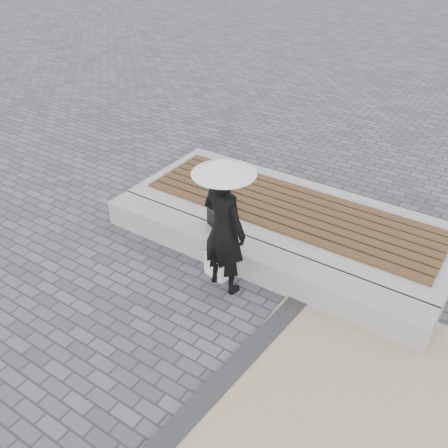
{
  "coord_description": "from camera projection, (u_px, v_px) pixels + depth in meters",
  "views": [
    {
      "loc": [
        2.77,
        -3.19,
        4.45
      ],
      "look_at": [
        -0.12,
        1.13,
        1.0
      ],
      "focal_mm": 39.81,
      "sensor_mm": 36.0,
      "label": 1
    }
  ],
  "objects": [
    {
      "name": "ground",
      "position": [
        180.0,
        340.0,
        5.95
      ],
      "size": [
        80.0,
        80.0,
        0.0
      ],
      "primitive_type": "plane",
      "color": "#505055",
      "rests_on": "ground"
    },
    {
      "name": "edging_band",
      "position": [
        207.0,
        397.0,
        5.25
      ],
      "size": [
        0.61,
        5.2,
        0.04
      ],
      "primitive_type": "cube",
      "rotation": [
        0.0,
        0.0,
        -0.07
      ],
      "color": "#2D2D2F",
      "rests_on": "ground"
    },
    {
      "name": "seating_ledge",
      "position": [
        250.0,
        259.0,
        6.95
      ],
      "size": [
        5.0,
        0.45,
        0.4
      ],
      "primitive_type": "cube",
      "color": "gray",
      "rests_on": "ground"
    },
    {
      "name": "timber_platform",
      "position": [
        290.0,
        220.0,
        7.78
      ],
      "size": [
        5.0,
        2.0,
        0.4
      ],
      "primitive_type": "cube",
      "color": "#A4A5A0",
      "rests_on": "ground"
    },
    {
      "name": "timber_decking",
      "position": [
        291.0,
        208.0,
        7.66
      ],
      "size": [
        4.6,
        1.4,
        0.04
      ],
      "primitive_type": null,
      "color": "brown",
      "rests_on": "timber_platform"
    },
    {
      "name": "woman",
      "position": [
        224.0,
        230.0,
        6.29
      ],
      "size": [
        0.73,
        0.54,
        1.82
      ],
      "primitive_type": "imported",
      "rotation": [
        0.0,
        0.0,
        2.98
      ],
      "color": "black",
      "rests_on": "ground"
    },
    {
      "name": "parasol",
      "position": [
        224.0,
        166.0,
        5.79
      ],
      "size": [
        0.79,
        0.79,
        1.0
      ],
      "rotation": [
        0.0,
        0.0,
        -0.4
      ],
      "color": "#ADADB2",
      "rests_on": "ground"
    },
    {
      "name": "handbag",
      "position": [
        217.0,
        220.0,
        7.17
      ],
      "size": [
        0.4,
        0.27,
        0.26
      ],
      "primitive_type": "cube",
      "rotation": [
        0.0,
        0.0,
        -0.41
      ],
      "color": "black",
      "rests_on": "seating_ledge"
    },
    {
      "name": "canvas_tote",
      "position": [
        216.0,
        266.0,
        6.85
      ],
      "size": [
        0.37,
        0.23,
        0.37
      ],
      "primitive_type": "cube",
      "rotation": [
        0.0,
        0.0,
        -0.24
      ],
      "color": "silver",
      "rests_on": "ground"
    },
    {
      "name": "magazine",
      "position": [
        214.0,
        257.0,
        6.71
      ],
      "size": [
        0.27,
        0.21,
        0.01
      ],
      "primitive_type": "cube",
      "rotation": [
        0.0,
        0.0,
        -0.1
      ],
      "color": "#FA3434",
      "rests_on": "canvas_tote"
    }
  ]
}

